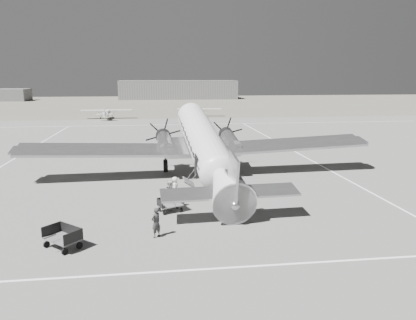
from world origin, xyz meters
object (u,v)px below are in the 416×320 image
object	(u,v)px
light_plane_left	(107,114)
baggage_cart_near	(171,205)
passenger	(175,187)
dc3_airliner	(205,147)
ground_crew	(156,222)
light_plane_right	(199,112)
hangar_main	(178,90)
baggage_cart_far	(62,238)
ramp_agent	(171,194)
shed_secondary	(0,95)

from	to	relation	value
light_plane_left	baggage_cart_near	distance (m)	58.11
passenger	dc3_airliner	bearing A→B (deg)	-30.77
baggage_cart_near	light_plane_left	bearing A→B (deg)	78.87
dc3_airliner	passenger	distance (m)	5.19
light_plane_left	baggage_cart_near	xyz separation A→B (m)	(10.25, -57.19, -0.58)
ground_crew	light_plane_right	bearing A→B (deg)	-141.52
hangar_main	baggage_cart_far	size ratio (longest dim) A/B	22.09
ground_crew	dc3_airliner	bearing A→B (deg)	-152.91
ramp_agent	dc3_airliner	bearing A→B (deg)	-28.23
dc3_airliner	light_plane_right	distance (m)	52.89
hangar_main	ramp_agent	size ratio (longest dim) A/B	22.08
shed_secondary	baggage_cart_near	xyz separation A→B (m)	(52.30, -121.03, -1.55)
light_plane_left	baggage_cart_near	bearing A→B (deg)	-80.79
dc3_airliner	ramp_agent	xyz separation A→B (m)	(-2.97, -6.40, -1.91)
baggage_cart_far	passenger	distance (m)	9.87
hangar_main	baggage_cart_far	xyz separation A→B (m)	(-13.22, -130.87, -2.76)
shed_secondary	dc3_airliner	distance (m)	126.74
shed_secondary	baggage_cart_near	distance (m)	131.86
light_plane_right	light_plane_left	bearing A→B (deg)	-163.43
hangar_main	ground_crew	world-z (taller)	hangar_main
ground_crew	ramp_agent	xyz separation A→B (m)	(0.97, 4.62, 0.14)
baggage_cart_near	passenger	distance (m)	3.09
baggage_cart_far	ground_crew	world-z (taller)	ground_crew
dc3_airliner	baggage_cart_near	world-z (taller)	dc3_airliner
hangar_main	shed_secondary	xyz separation A→B (m)	(-60.00, -5.00, -1.30)
baggage_cart_far	ramp_agent	bearing A→B (deg)	86.73
hangar_main	shed_secondary	distance (m)	60.22
ramp_agent	passenger	world-z (taller)	ramp_agent
ground_crew	ramp_agent	bearing A→B (deg)	-145.13
shed_secondary	passenger	size ratio (longest dim) A/B	12.18
light_plane_left	baggage_cart_far	distance (m)	62.21
passenger	shed_secondary	bearing A→B (deg)	26.52
hangar_main	light_plane_left	bearing A→B (deg)	-104.62
light_plane_right	passenger	world-z (taller)	light_plane_right
baggage_cart_near	hangar_main	bearing A→B (deg)	65.21
ground_crew	light_plane_left	bearing A→B (deg)	-124.57
shed_secondary	ground_crew	distance (m)	135.19
shed_secondary	light_plane_right	world-z (taller)	shed_secondary
baggage_cart_far	ramp_agent	distance (m)	7.80
baggage_cart_near	ground_crew	distance (m)	4.13
baggage_cart_far	hangar_main	bearing A→B (deg)	126.59
shed_secondary	ramp_agent	size ratio (longest dim) A/B	9.46
light_plane_right	passenger	distance (m)	57.10
ramp_agent	passenger	distance (m)	2.48
light_plane_left	ground_crew	xyz separation A→B (m)	(9.33, -61.20, -0.22)
shed_secondary	dc3_airliner	world-z (taller)	dc3_airliner
ramp_agent	shed_secondary	bearing A→B (deg)	20.14
light_plane_right	passenger	bearing A→B (deg)	-88.75
ground_crew	passenger	world-z (taller)	ground_crew
hangar_main	baggage_cart_far	world-z (taller)	hangar_main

